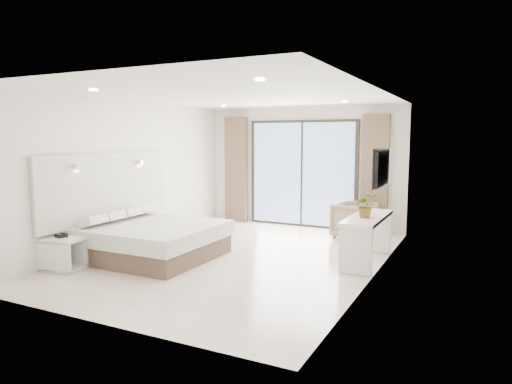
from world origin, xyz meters
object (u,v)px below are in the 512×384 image
console_desk (367,228)px  nightstand (64,254)px  armchair (355,218)px  bed (152,240)px

console_desk → nightstand: bearing=-148.6°
console_desk → armchair: size_ratio=2.06×
bed → nightstand: size_ratio=3.33×
nightstand → console_desk: console_desk is taller
console_desk → bed: bearing=-158.9°
nightstand → console_desk: bearing=21.8°
armchair → bed: bearing=141.3°
bed → nightstand: 1.40m
armchair → nightstand: bearing=143.8°
nightstand → armchair: size_ratio=0.77×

